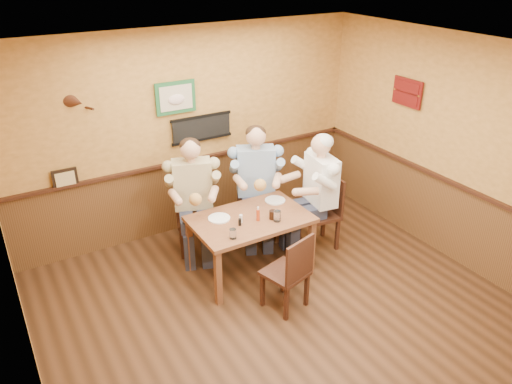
# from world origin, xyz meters

# --- Properties ---
(room) EXTENTS (5.02, 5.03, 2.81)m
(room) POSITION_xyz_m (0.13, 0.17, 1.69)
(room) COLOR #351F10
(room) RESTS_ON ground
(dining_table) EXTENTS (1.40, 0.90, 0.75)m
(dining_table) POSITION_xyz_m (0.09, 1.06, 0.66)
(dining_table) COLOR brown
(dining_table) RESTS_ON ground
(chair_back_left) EXTENTS (0.59, 0.59, 0.99)m
(chair_back_left) POSITION_xyz_m (-0.30, 1.84, 0.50)
(chair_back_left) COLOR #3E2013
(chair_back_left) RESTS_ON ground
(chair_back_right) EXTENTS (0.62, 0.62, 1.02)m
(chair_back_right) POSITION_xyz_m (0.57, 1.74, 0.51)
(chair_back_right) COLOR #3E2013
(chair_back_right) RESTS_ON ground
(chair_right_end) EXTENTS (0.52, 0.52, 1.00)m
(chair_right_end) POSITION_xyz_m (1.16, 1.10, 0.50)
(chair_right_end) COLOR #3E2013
(chair_right_end) RESTS_ON ground
(chair_near_side) EXTENTS (0.53, 0.53, 0.94)m
(chair_near_side) POSITION_xyz_m (0.07, 0.27, 0.47)
(chair_near_side) COLOR #3E2013
(chair_near_side) RESTS_ON ground
(diner_tan_shirt) EXTENTS (0.84, 0.84, 1.42)m
(diner_tan_shirt) POSITION_xyz_m (-0.30, 1.84, 0.71)
(diner_tan_shirt) COLOR #CABA8B
(diner_tan_shirt) RESTS_ON ground
(diner_blue_polo) EXTENTS (0.89, 0.89, 1.46)m
(diner_blue_polo) POSITION_xyz_m (0.57, 1.74, 0.73)
(diner_blue_polo) COLOR #7E9ABD
(diner_blue_polo) RESTS_ON ground
(diner_white_elder) EXTENTS (0.75, 0.75, 1.43)m
(diner_white_elder) POSITION_xyz_m (1.16, 1.10, 0.72)
(diner_white_elder) COLOR white
(diner_white_elder) RESTS_ON ground
(water_glass_left) EXTENTS (0.09, 0.09, 0.12)m
(water_glass_left) POSITION_xyz_m (-0.31, 0.75, 0.81)
(water_glass_left) COLOR white
(water_glass_left) RESTS_ON dining_table
(water_glass_mid) EXTENTS (0.11, 0.11, 0.13)m
(water_glass_mid) POSITION_xyz_m (0.32, 0.83, 0.82)
(water_glass_mid) COLOR white
(water_glass_mid) RESTS_ON dining_table
(cola_tumbler) EXTENTS (0.10, 0.10, 0.11)m
(cola_tumbler) POSITION_xyz_m (0.31, 0.90, 0.80)
(cola_tumbler) COLOR black
(cola_tumbler) RESTS_ON dining_table
(hot_sauce_bottle) EXTENTS (0.04, 0.04, 0.16)m
(hot_sauce_bottle) POSITION_xyz_m (0.13, 0.95, 0.83)
(hot_sauce_bottle) COLOR #B83813
(hot_sauce_bottle) RESTS_ON dining_table
(salt_shaker) EXTENTS (0.05, 0.05, 0.10)m
(salt_shaker) POSITION_xyz_m (-0.06, 1.01, 0.80)
(salt_shaker) COLOR silver
(salt_shaker) RESTS_ON dining_table
(pepper_shaker) EXTENTS (0.05, 0.05, 0.09)m
(pepper_shaker) POSITION_xyz_m (-0.11, 0.96, 0.79)
(pepper_shaker) COLOR black
(pepper_shaker) RESTS_ON dining_table
(plate_far_left) EXTENTS (0.34, 0.34, 0.02)m
(plate_far_left) POSITION_xyz_m (-0.24, 1.22, 0.76)
(plate_far_left) COLOR white
(plate_far_left) RESTS_ON dining_table
(plate_far_right) EXTENTS (0.33, 0.33, 0.02)m
(plate_far_right) POSITION_xyz_m (0.58, 1.27, 0.76)
(plate_far_right) COLOR silver
(plate_far_right) RESTS_ON dining_table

